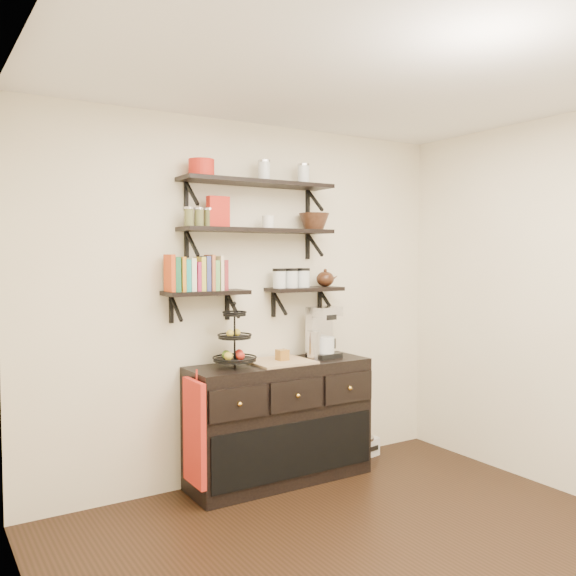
{
  "coord_description": "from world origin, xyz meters",
  "views": [
    {
      "loc": [
        -2.21,
        -2.35,
        1.7
      ],
      "look_at": [
        -0.03,
        1.15,
        1.48
      ],
      "focal_mm": 38.0,
      "sensor_mm": 36.0,
      "label": 1
    }
  ],
  "objects_px": {
    "radio": "(363,447)",
    "coffee_maker": "(322,333)",
    "fruit_stand": "(235,346)",
    "sideboard": "(280,422)"
  },
  "relations": [
    {
      "from": "coffee_maker",
      "to": "fruit_stand",
      "type": "bearing_deg",
      "value": 174.38
    },
    {
      "from": "fruit_stand",
      "to": "coffee_maker",
      "type": "xyz_separation_m",
      "value": [
        0.78,
        0.02,
        0.03
      ]
    },
    {
      "from": "sideboard",
      "to": "radio",
      "type": "relative_size",
      "value": 4.6
    },
    {
      "from": "radio",
      "to": "coffee_maker",
      "type": "bearing_deg",
      "value": 178.28
    },
    {
      "from": "fruit_stand",
      "to": "radio",
      "type": "height_order",
      "value": "fruit_stand"
    },
    {
      "from": "coffee_maker",
      "to": "radio",
      "type": "bearing_deg",
      "value": 1.12
    },
    {
      "from": "sideboard",
      "to": "coffee_maker",
      "type": "height_order",
      "value": "coffee_maker"
    },
    {
      "from": "fruit_stand",
      "to": "radio",
      "type": "relative_size",
      "value": 1.48
    },
    {
      "from": "coffee_maker",
      "to": "radio",
      "type": "relative_size",
      "value": 1.31
    },
    {
      "from": "sideboard",
      "to": "coffee_maker",
      "type": "distance_m",
      "value": 0.76
    }
  ]
}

